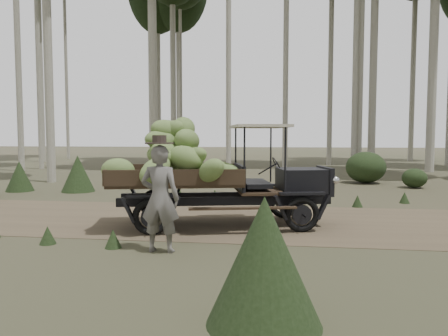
{
  "coord_description": "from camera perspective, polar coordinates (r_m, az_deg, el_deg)",
  "views": [
    {
      "loc": [
        -0.69,
        -9.02,
        1.78
      ],
      "look_at": [
        -1.87,
        -0.57,
        1.15
      ],
      "focal_mm": 35.0,
      "sensor_mm": 36.0,
      "label": 1
    }
  ],
  "objects": [
    {
      "name": "undergrowth",
      "position": [
        8.07,
        19.52,
        -4.88
      ],
      "size": [
        23.02,
        22.44,
        1.36
      ],
      "color": "#233319",
      "rests_on": "ground"
    },
    {
      "name": "banana_truck",
      "position": [
        8.36,
        -3.51,
        0.7
      ],
      "size": [
        4.55,
        2.68,
        2.2
      ],
      "rotation": [
        0.0,
        0.0,
        0.23
      ],
      "color": "black",
      "rests_on": "ground"
    },
    {
      "name": "dirt_track",
      "position": [
        9.22,
        12.19,
        -6.99
      ],
      "size": [
        70.0,
        4.0,
        0.01
      ],
      "primitive_type": "cube",
      "color": "brown",
      "rests_on": "ground"
    },
    {
      "name": "ground",
      "position": [
        9.22,
        12.19,
        -7.02
      ],
      "size": [
        120.0,
        120.0,
        0.0
      ],
      "primitive_type": "plane",
      "color": "#473D2B",
      "rests_on": "ground"
    },
    {
      "name": "farmer",
      "position": [
        6.74,
        -8.35,
        -3.78
      ],
      "size": [
        0.61,
        0.45,
        1.79
      ],
      "rotation": [
        0.0,
        0.0,
        3.11
      ],
      "color": "#605C57",
      "rests_on": "ground"
    }
  ]
}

